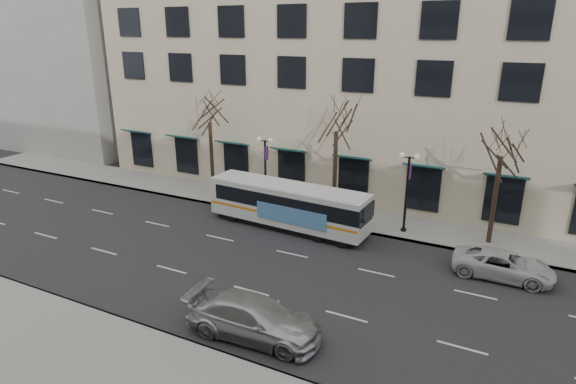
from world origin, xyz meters
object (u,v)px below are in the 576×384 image
Objects in this scene: silver_car at (254,318)px; lamp_post_right at (407,189)px; lamp_post_left at (265,169)px; city_bus at (289,205)px; tree_far_mid at (337,117)px; tree_far_right at (503,140)px; white_pickup at (503,265)px; tree_far_left at (209,109)px.

lamp_post_right is at bearing -16.07° from silver_car.
lamp_post_left is 4.18m from city_bus.
tree_far_mid reaches higher than silver_car.
tree_far_right reaches higher than silver_car.
tree_far_mid reaches higher than city_bus.
tree_far_mid is at bearing 61.93° from city_bus.
white_pickup is at bearing -0.19° from city_bus.
tree_far_right is at bearing 6.85° from lamp_post_right.
white_pickup is (11.01, -3.96, -6.21)m from tree_far_mid.
lamp_post_left is (5.01, -0.60, -3.75)m from tree_far_left.
tree_far_right is 0.74× the size of city_bus.
city_bus reaches higher than silver_car.
lamp_post_left is (-14.99, -0.60, -3.48)m from tree_far_right.
tree_far_mid is 0.78× the size of city_bus.
tree_far_right is at bearing 18.22° from city_bus.
tree_far_mid is at bearing 6.85° from lamp_post_left.
lamp_post_right is at bearing -6.83° from tree_far_mid.
white_pickup is at bearing -29.29° from lamp_post_right.
lamp_post_right reaches higher than silver_car.
lamp_post_right is 7.48m from city_bus.
tree_far_left is 1.42× the size of silver_car.
tree_far_left is 1.60× the size of lamp_post_left.
lamp_post_left is at bearing 23.76° from silver_car.
city_bus is at bearing -38.97° from lamp_post_left.
lamp_post_left is at bearing -177.71° from tree_far_right.
silver_car is at bearing -102.61° from lamp_post_right.
lamp_post_right is at bearing 23.47° from city_bus.
tree_far_mid is 1.64× the size of lamp_post_right.
tree_far_mid is at bearing 180.00° from tree_far_right.
lamp_post_left is at bearing 180.00° from lamp_post_right.
city_bus is 2.18× the size of white_pickup.
tree_far_left is at bearing 36.79° from silver_car.
lamp_post_left reaches higher than silver_car.
tree_far_left is 10.05m from city_bus.
lamp_post_right is (15.01, -0.60, -3.75)m from tree_far_left.
tree_far_left reaches higher than lamp_post_left.
lamp_post_left is 15.38m from silver_car.
lamp_post_right is at bearing -2.29° from tree_far_left.
silver_car is at bearing -66.95° from city_bus.
tree_far_left is 6.29m from lamp_post_left.
silver_car is (6.97, -13.55, -2.09)m from lamp_post_left.
tree_far_mid reaches higher than lamp_post_right.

